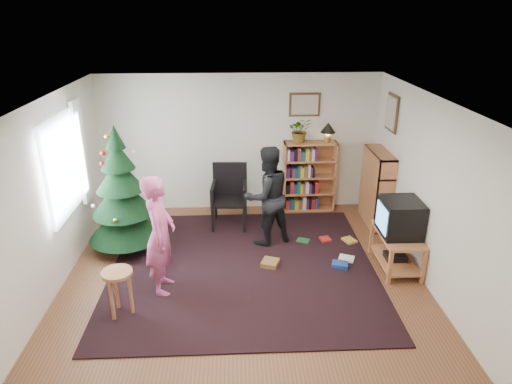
{
  "coord_description": "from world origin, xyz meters",
  "views": [
    {
      "loc": [
        -0.09,
        -5.47,
        3.57
      ],
      "look_at": [
        0.2,
        0.53,
        1.1
      ],
      "focal_mm": 32.0,
      "sensor_mm": 36.0,
      "label": 1
    }
  ],
  "objects_px": {
    "picture_back": "(305,105)",
    "stool": "(118,281)",
    "potted_plant": "(300,130)",
    "person_by_chair": "(267,196)",
    "picture_right": "(392,113)",
    "bookshelf_right": "(377,187)",
    "tv_stand": "(396,247)",
    "crt_tv": "(400,217)",
    "christmas_tree": "(122,200)",
    "bookshelf_back": "(309,176)",
    "table_lamp": "(328,129)",
    "person_standing": "(160,235)",
    "armchair": "(229,192)"
  },
  "relations": [
    {
      "from": "person_by_chair",
      "to": "picture_right",
      "type": "bearing_deg",
      "value": 173.45
    },
    {
      "from": "christmas_tree",
      "to": "person_standing",
      "type": "xyz_separation_m",
      "value": [
        0.74,
        -1.15,
        -0.02
      ]
    },
    {
      "from": "person_standing",
      "to": "potted_plant",
      "type": "relative_size",
      "value": 3.62
    },
    {
      "from": "christmas_tree",
      "to": "person_by_chair",
      "type": "distance_m",
      "value": 2.21
    },
    {
      "from": "picture_right",
      "to": "christmas_tree",
      "type": "bearing_deg",
      "value": -169.54
    },
    {
      "from": "stool",
      "to": "table_lamp",
      "type": "distance_m",
      "value": 4.48
    },
    {
      "from": "picture_back",
      "to": "person_by_chair",
      "type": "xyz_separation_m",
      "value": [
        -0.75,
        -1.41,
        -1.14
      ]
    },
    {
      "from": "stool",
      "to": "potted_plant",
      "type": "relative_size",
      "value": 1.37
    },
    {
      "from": "bookshelf_back",
      "to": "tv_stand",
      "type": "height_order",
      "value": "bookshelf_back"
    },
    {
      "from": "picture_right",
      "to": "tv_stand",
      "type": "xyz_separation_m",
      "value": [
        -0.26,
        -1.53,
        -1.62
      ]
    },
    {
      "from": "picture_right",
      "to": "person_standing",
      "type": "bearing_deg",
      "value": -151.34
    },
    {
      "from": "christmas_tree",
      "to": "person_by_chair",
      "type": "xyz_separation_m",
      "value": [
        2.21,
        0.11,
        -0.03
      ]
    },
    {
      "from": "person_by_chair",
      "to": "table_lamp",
      "type": "height_order",
      "value": "table_lamp"
    },
    {
      "from": "tv_stand",
      "to": "bookshelf_right",
      "type": "bearing_deg",
      "value": 85.44
    },
    {
      "from": "bookshelf_right",
      "to": "armchair",
      "type": "height_order",
      "value": "bookshelf_right"
    },
    {
      "from": "picture_right",
      "to": "crt_tv",
      "type": "height_order",
      "value": "picture_right"
    },
    {
      "from": "bookshelf_back",
      "to": "table_lamp",
      "type": "height_order",
      "value": "table_lamp"
    },
    {
      "from": "tv_stand",
      "to": "table_lamp",
      "type": "distance_m",
      "value": 2.53
    },
    {
      "from": "tv_stand",
      "to": "crt_tv",
      "type": "xyz_separation_m",
      "value": [
        -0.0,
        0.0,
        0.48
      ]
    },
    {
      "from": "tv_stand",
      "to": "armchair",
      "type": "height_order",
      "value": "armchair"
    },
    {
      "from": "picture_back",
      "to": "christmas_tree",
      "type": "height_order",
      "value": "picture_back"
    },
    {
      "from": "crt_tv",
      "to": "stool",
      "type": "xyz_separation_m",
      "value": [
        -3.75,
        -0.93,
        -0.32
      ]
    },
    {
      "from": "picture_back",
      "to": "person_by_chair",
      "type": "relative_size",
      "value": 0.34
    },
    {
      "from": "picture_back",
      "to": "table_lamp",
      "type": "height_order",
      "value": "picture_back"
    },
    {
      "from": "picture_right",
      "to": "bookshelf_right",
      "type": "relative_size",
      "value": 0.46
    },
    {
      "from": "bookshelf_right",
      "to": "stool",
      "type": "bearing_deg",
      "value": 122.19
    },
    {
      "from": "christmas_tree",
      "to": "potted_plant",
      "type": "bearing_deg",
      "value": 25.66
    },
    {
      "from": "potted_plant",
      "to": "person_standing",
      "type": "bearing_deg",
      "value": -130.23
    },
    {
      "from": "bookshelf_right",
      "to": "stool",
      "type": "relative_size",
      "value": 2.1
    },
    {
      "from": "armchair",
      "to": "potted_plant",
      "type": "distance_m",
      "value": 1.67
    },
    {
      "from": "table_lamp",
      "to": "crt_tv",
      "type": "bearing_deg",
      "value": -72.91
    },
    {
      "from": "picture_back",
      "to": "person_by_chair",
      "type": "bearing_deg",
      "value": -118.13
    },
    {
      "from": "picture_back",
      "to": "stool",
      "type": "xyz_separation_m",
      "value": [
        -2.68,
        -3.19,
        -1.47
      ]
    },
    {
      "from": "bookshelf_right",
      "to": "person_standing",
      "type": "xyz_separation_m",
      "value": [
        -3.42,
        -1.91,
        0.15
      ]
    },
    {
      "from": "christmas_tree",
      "to": "armchair",
      "type": "xyz_separation_m",
      "value": [
        1.61,
        0.85,
        -0.25
      ]
    },
    {
      "from": "picture_right",
      "to": "tv_stand",
      "type": "height_order",
      "value": "picture_right"
    },
    {
      "from": "picture_back",
      "to": "picture_right",
      "type": "distance_m",
      "value": 1.51
    },
    {
      "from": "christmas_tree",
      "to": "crt_tv",
      "type": "bearing_deg",
      "value": -10.45
    },
    {
      "from": "bookshelf_right",
      "to": "tv_stand",
      "type": "relative_size",
      "value": 1.37
    },
    {
      "from": "crt_tv",
      "to": "table_lamp",
      "type": "relative_size",
      "value": 1.63
    },
    {
      "from": "stool",
      "to": "table_lamp",
      "type": "bearing_deg",
      "value": 44.65
    },
    {
      "from": "picture_back",
      "to": "bookshelf_back",
      "type": "bearing_deg",
      "value": -49.79
    },
    {
      "from": "armchair",
      "to": "stool",
      "type": "xyz_separation_m",
      "value": [
        -1.33,
        -2.52,
        -0.1
      ]
    },
    {
      "from": "picture_right",
      "to": "table_lamp",
      "type": "relative_size",
      "value": 1.68
    },
    {
      "from": "christmas_tree",
      "to": "person_by_chair",
      "type": "bearing_deg",
      "value": 2.78
    },
    {
      "from": "picture_right",
      "to": "table_lamp",
      "type": "bearing_deg",
      "value": 147.07
    },
    {
      "from": "armchair",
      "to": "christmas_tree",
      "type": "bearing_deg",
      "value": -148.82
    },
    {
      "from": "person_by_chair",
      "to": "christmas_tree",
      "type": "bearing_deg",
      "value": -21.99
    },
    {
      "from": "bookshelf_right",
      "to": "tv_stand",
      "type": "height_order",
      "value": "bookshelf_right"
    },
    {
      "from": "stool",
      "to": "potted_plant",
      "type": "bearing_deg",
      "value": 49.67
    }
  ]
}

